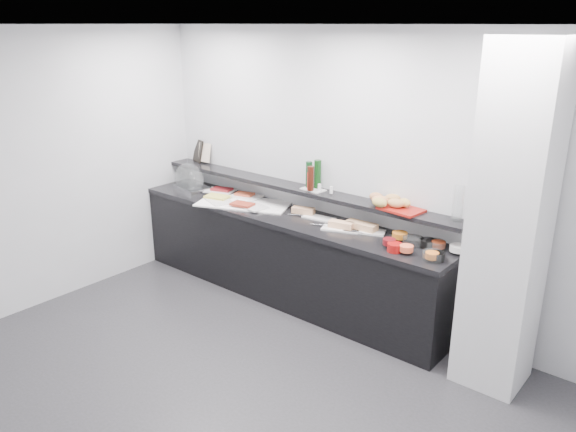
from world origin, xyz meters
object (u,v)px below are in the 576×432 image
Objects in this scene: carafe at (458,204)px; framed_print at (198,151)px; bread_tray at (401,209)px; cloche_base at (192,188)px; condiment_tray at (313,190)px; sandwich_plate_mid at (341,229)px.

framed_print is at bearing 178.97° from carafe.
carafe is (0.49, 0.05, 0.14)m from bread_tray.
condiment_tray is at bearing 17.09° from cloche_base.
cloche_base is 0.49m from framed_print.
condiment_tray is at bearing -178.52° from carafe.
framed_print is (-0.18, 0.27, 0.36)m from cloche_base.
cloche_base is at bearing -167.45° from condiment_tray.
sandwich_plate_mid is at bearing 10.35° from cloche_base.
condiment_tray is at bearing 136.80° from sandwich_plate_mid.
framed_print is 1.11× the size of condiment_tray.
carafe is (0.99, 0.23, 0.39)m from sandwich_plate_mid.
sandwich_plate_mid is 1.16× the size of carafe.
framed_print reaches higher than cloche_base.
framed_print is 0.87× the size of carafe.
cloche_base is 1.63m from condiment_tray.
framed_print reaches higher than bread_tray.
framed_print reaches higher than sandwich_plate_mid.
cloche_base is at bearing -34.39° from framed_print.
sandwich_plate_mid is 1.09m from carafe.
cloche_base is 3.10m from carafe.
carafe is (3.25, -0.06, 0.02)m from framed_print.
framed_print is 2.77m from bread_tray.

